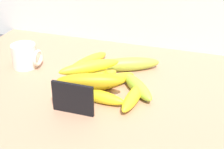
# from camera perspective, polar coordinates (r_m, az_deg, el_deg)

# --- Properties ---
(counter_top) EXTENTS (1.10, 0.76, 0.03)m
(counter_top) POSITION_cam_1_polar(r_m,az_deg,el_deg) (0.94, -0.37, -4.60)
(counter_top) COLOR #AD7A5D
(counter_top) RESTS_ON ground
(chalkboard_sign) EXTENTS (0.11, 0.02, 0.08)m
(chalkboard_sign) POSITION_cam_1_polar(r_m,az_deg,el_deg) (0.85, -6.60, -4.22)
(chalkboard_sign) COLOR black
(chalkboard_sign) RESTS_ON counter_top
(coffee_mug) EXTENTS (0.09, 0.08, 0.08)m
(coffee_mug) POSITION_cam_1_polar(r_m,az_deg,el_deg) (1.11, -14.46, 3.05)
(coffee_mug) COLOR silver
(coffee_mug) RESTS_ON counter_top
(banana_0) EXTENTS (0.10, 0.18, 0.04)m
(banana_0) POSITION_cam_1_polar(r_m,az_deg,el_deg) (1.08, -4.20, 2.03)
(banana_0) COLOR gold
(banana_0) RESTS_ON counter_top
(banana_1) EXTENTS (0.18, 0.06, 0.04)m
(banana_1) POSITION_cam_1_polar(r_m,az_deg,el_deg) (0.90, -2.93, -3.51)
(banana_1) COLOR yellow
(banana_1) RESTS_ON counter_top
(banana_2) EXTENTS (0.05, 0.15, 0.03)m
(banana_2) POSITION_cam_1_polar(r_m,az_deg,el_deg) (0.90, 3.63, -3.77)
(banana_2) COLOR gold
(banana_2) RESTS_ON counter_top
(banana_3) EXTENTS (0.14, 0.16, 0.04)m
(banana_3) POSITION_cam_1_polar(r_m,az_deg,el_deg) (0.96, -0.76, -1.35)
(banana_3) COLOR yellow
(banana_3) RESTS_ON counter_top
(banana_4) EXTENTS (0.20, 0.13, 0.04)m
(banana_4) POSITION_cam_1_polar(r_m,az_deg,el_deg) (1.06, 2.31, 1.77)
(banana_4) COLOR #9AAF37
(banana_4) RESTS_ON counter_top
(banana_5) EXTENTS (0.13, 0.16, 0.04)m
(banana_5) POSITION_cam_1_polar(r_m,az_deg,el_deg) (1.01, -1.61, 0.22)
(banana_5) COLOR yellow
(banana_5) RESTS_ON counter_top
(banana_6) EXTENTS (0.13, 0.14, 0.04)m
(banana_6) POSITION_cam_1_polar(r_m,az_deg,el_deg) (0.94, 4.35, -2.08)
(banana_6) COLOR #8BB632
(banana_6) RESTS_ON counter_top
(banana_7) EXTENTS (0.13, 0.17, 0.04)m
(banana_7) POSITION_cam_1_polar(r_m,az_deg,el_deg) (0.97, -3.39, -0.94)
(banana_7) COLOR gold
(banana_7) RESTS_ON counter_top
(banana_8) EXTENTS (0.10, 0.20, 0.04)m
(banana_8) POSITION_cam_1_polar(r_m,az_deg,el_deg) (1.02, -4.31, 0.43)
(banana_8) COLOR yellow
(banana_8) RESTS_ON counter_top
(banana_9) EXTENTS (0.18, 0.10, 0.04)m
(banana_9) POSITION_cam_1_polar(r_m,az_deg,el_deg) (0.89, -3.65, -1.09)
(banana_9) COLOR #B59116
(banana_9) RESTS_ON banana_1
(banana_10) EXTENTS (0.16, 0.14, 0.03)m
(banana_10) POSITION_cam_1_polar(r_m,az_deg,el_deg) (0.96, -3.82, 1.30)
(banana_10) COLOR gold
(banana_10) RESTS_ON banana_7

